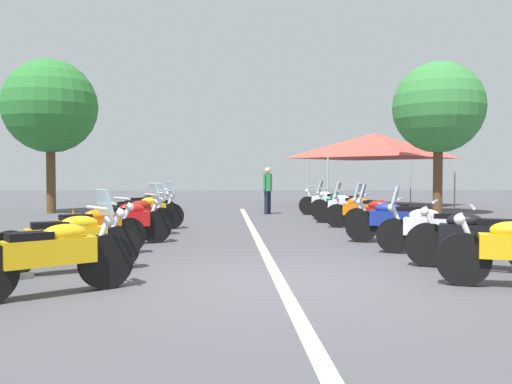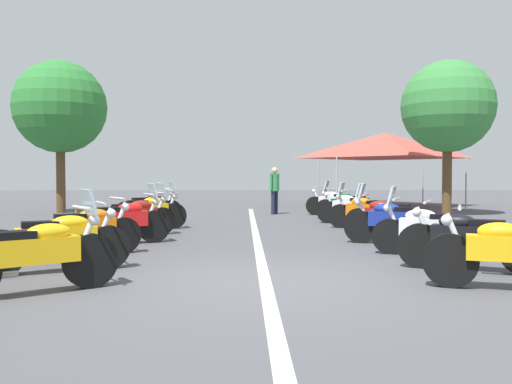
% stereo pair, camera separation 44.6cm
% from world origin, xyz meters
% --- Properties ---
extents(ground_plane, '(80.00, 80.00, 0.00)m').
position_xyz_m(ground_plane, '(0.00, 0.00, 0.00)').
color(ground_plane, '#4C4C51').
extents(lane_centre_stripe, '(20.69, 0.16, 0.01)m').
position_xyz_m(lane_centre_stripe, '(4.40, 0.00, 0.00)').
color(lane_centre_stripe, beige).
rests_on(lane_centre_stripe, ground_plane).
extents(motorcycle_left_row_0, '(1.28, 1.74, 1.23)m').
position_xyz_m(motorcycle_left_row_0, '(-0.72, 2.70, 0.48)').
color(motorcycle_left_row_0, black).
rests_on(motorcycle_left_row_0, ground_plane).
extents(motorcycle_left_row_1, '(1.06, 1.95, 1.00)m').
position_xyz_m(motorcycle_left_row_1, '(0.71, 2.93, 0.46)').
color(motorcycle_left_row_1, black).
rests_on(motorcycle_left_row_1, ground_plane).
extents(motorcycle_left_row_2, '(1.29, 1.76, 1.00)m').
position_xyz_m(motorcycle_left_row_2, '(2.19, 2.98, 0.46)').
color(motorcycle_left_row_2, black).
rests_on(motorcycle_left_row_2, ground_plane).
extents(motorcycle_left_row_3, '(1.08, 1.86, 1.22)m').
position_xyz_m(motorcycle_left_row_3, '(3.80, 2.70, 0.47)').
color(motorcycle_left_row_3, black).
rests_on(motorcycle_left_row_3, ground_plane).
extents(motorcycle_left_row_4, '(1.28, 1.75, 1.21)m').
position_xyz_m(motorcycle_left_row_4, '(5.18, 2.73, 0.47)').
color(motorcycle_left_row_4, black).
rests_on(motorcycle_left_row_4, ground_plane).
extents(motorcycle_left_row_5, '(1.03, 1.95, 1.22)m').
position_xyz_m(motorcycle_left_row_5, '(6.65, 2.70, 0.47)').
color(motorcycle_left_row_5, black).
rests_on(motorcycle_left_row_5, ground_plane).
extents(motorcycle_left_row_6, '(1.26, 1.74, 1.01)m').
position_xyz_m(motorcycle_left_row_6, '(8.22, 2.93, 0.46)').
color(motorcycle_left_row_6, black).
rests_on(motorcycle_left_row_6, ground_plane).
extents(motorcycle_right_row_1, '(1.08, 1.92, 1.01)m').
position_xyz_m(motorcycle_right_row_1, '(0.67, -2.97, 0.47)').
color(motorcycle_right_row_1, black).
rests_on(motorcycle_right_row_1, ground_plane).
extents(motorcycle_right_row_2, '(1.02, 1.89, 1.20)m').
position_xyz_m(motorcycle_right_row_2, '(2.14, -2.91, 0.46)').
color(motorcycle_right_row_2, black).
rests_on(motorcycle_right_row_2, ground_plane).
extents(motorcycle_right_row_3, '(0.97, 1.98, 1.22)m').
position_xyz_m(motorcycle_right_row_3, '(3.71, -2.74, 0.47)').
color(motorcycle_right_row_3, black).
rests_on(motorcycle_right_row_3, ground_plane).
extents(motorcycle_right_row_4, '(1.08, 1.82, 1.20)m').
position_xyz_m(motorcycle_right_row_4, '(5.15, -2.97, 0.46)').
color(motorcycle_right_row_4, black).
rests_on(motorcycle_right_row_4, ground_plane).
extents(motorcycle_right_row_5, '(1.06, 1.93, 1.20)m').
position_xyz_m(motorcycle_right_row_5, '(6.75, -2.88, 0.46)').
color(motorcycle_right_row_5, black).
rests_on(motorcycle_right_row_5, ground_plane).
extents(motorcycle_right_row_6, '(1.10, 1.86, 1.00)m').
position_xyz_m(motorcycle_right_row_6, '(8.11, -2.74, 0.46)').
color(motorcycle_right_row_6, black).
rests_on(motorcycle_right_row_6, ground_plane).
extents(motorcycle_right_row_7, '(1.02, 2.05, 1.20)m').
position_xyz_m(motorcycle_right_row_7, '(9.53, -2.96, 0.46)').
color(motorcycle_right_row_7, black).
rests_on(motorcycle_right_row_7, ground_plane).
extents(motorcycle_right_row_8, '(1.23, 1.92, 1.00)m').
position_xyz_m(motorcycle_right_row_8, '(11.14, -2.81, 0.46)').
color(motorcycle_right_row_8, black).
rests_on(motorcycle_right_row_8, ground_plane).
extents(traffic_cone_1, '(0.36, 0.36, 0.61)m').
position_xyz_m(traffic_cone_1, '(5.80, 4.24, 0.29)').
color(traffic_cone_1, orange).
rests_on(traffic_cone_1, ground_plane).
extents(bystander_1, '(0.44, 0.35, 1.64)m').
position_xyz_m(bystander_1, '(11.89, -0.80, 0.96)').
color(bystander_1, '#1E2338').
rests_on(bystander_1, ground_plane).
extents(roadside_tree_1, '(3.14, 3.14, 5.28)m').
position_xyz_m(roadside_tree_1, '(11.37, -6.69, 3.69)').
color(roadside_tree_1, brown).
rests_on(roadside_tree_1, ground_plane).
extents(roadside_tree_2, '(3.33, 3.33, 5.50)m').
position_xyz_m(roadside_tree_2, '(12.80, 6.92, 3.82)').
color(roadside_tree_2, brown).
rests_on(roadside_tree_2, ground_plane).
extents(event_tent, '(5.64, 5.64, 3.20)m').
position_xyz_m(event_tent, '(16.45, -5.86, 2.65)').
color(event_tent, '#E54C3F').
rests_on(event_tent, ground_plane).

